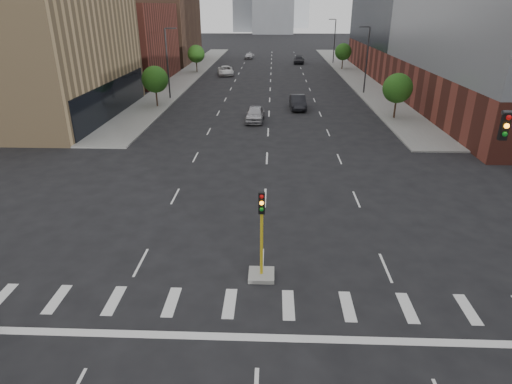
# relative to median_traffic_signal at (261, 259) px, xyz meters

# --- Properties ---
(sidewalk_left_far) EXTENTS (5.00, 92.00, 0.15)m
(sidewalk_left_far) POSITION_rel_median_traffic_signal_xyz_m (-15.00, 65.03, -0.90)
(sidewalk_left_far) COLOR gray
(sidewalk_left_far) RESTS_ON ground
(sidewalk_right_far) EXTENTS (5.00, 92.00, 0.15)m
(sidewalk_right_far) POSITION_rel_median_traffic_signal_xyz_m (15.00, 65.03, -0.90)
(sidewalk_right_far) COLOR gray
(sidewalk_right_far) RESTS_ON ground
(building_left_mid) EXTENTS (20.00, 24.00, 14.00)m
(building_left_mid) POSITION_rel_median_traffic_signal_xyz_m (-27.50, 31.03, 6.03)
(building_left_mid) COLOR #9E8059
(building_left_mid) RESTS_ON ground
(building_left_far_a) EXTENTS (20.00, 22.00, 12.00)m
(building_left_far_a) POSITION_rel_median_traffic_signal_xyz_m (-27.50, 57.03, 5.03)
(building_left_far_a) COLOR brown
(building_left_far_a) RESTS_ON ground
(building_left_far_b) EXTENTS (20.00, 24.00, 13.00)m
(building_left_far_b) POSITION_rel_median_traffic_signal_xyz_m (-27.50, 83.03, 5.53)
(building_left_far_b) COLOR brown
(building_left_far_b) RESTS_ON ground
(building_right_main) EXTENTS (24.00, 70.00, 22.00)m
(building_right_main) POSITION_rel_median_traffic_signal_xyz_m (29.50, 51.03, 10.03)
(building_right_main) COLOR brown
(building_right_main) RESTS_ON ground
(median_traffic_signal) EXTENTS (1.20, 1.20, 4.40)m
(median_traffic_signal) POSITION_rel_median_traffic_signal_xyz_m (0.00, 0.00, 0.00)
(median_traffic_signal) COLOR #999993
(median_traffic_signal) RESTS_ON ground
(streetlight_right_a) EXTENTS (1.60, 0.22, 9.07)m
(streetlight_right_a) POSITION_rel_median_traffic_signal_xyz_m (13.41, 46.03, 4.04)
(streetlight_right_a) COLOR #2D2D30
(streetlight_right_a) RESTS_ON ground
(streetlight_right_b) EXTENTS (1.60, 0.22, 9.07)m
(streetlight_right_b) POSITION_rel_median_traffic_signal_xyz_m (13.41, 81.03, 4.04)
(streetlight_right_b) COLOR #2D2D30
(streetlight_right_b) RESTS_ON ground
(streetlight_left) EXTENTS (1.60, 0.22, 9.07)m
(streetlight_left) POSITION_rel_median_traffic_signal_xyz_m (-13.41, 41.03, 4.04)
(streetlight_left) COLOR #2D2D30
(streetlight_left) RESTS_ON ground
(tree_left_near) EXTENTS (3.20, 3.20, 4.85)m
(tree_left_near) POSITION_rel_median_traffic_signal_xyz_m (-14.00, 36.03, 2.42)
(tree_left_near) COLOR #382619
(tree_left_near) RESTS_ON ground
(tree_left_far) EXTENTS (3.20, 3.20, 4.85)m
(tree_left_far) POSITION_rel_median_traffic_signal_xyz_m (-14.00, 66.03, 2.42)
(tree_left_far) COLOR #382619
(tree_left_far) RESTS_ON ground
(tree_right_near) EXTENTS (3.20, 3.20, 4.85)m
(tree_right_near) POSITION_rel_median_traffic_signal_xyz_m (14.00, 31.03, 2.42)
(tree_right_near) COLOR #382619
(tree_right_near) RESTS_ON ground
(tree_right_far) EXTENTS (3.20, 3.20, 4.85)m
(tree_right_far) POSITION_rel_median_traffic_signal_xyz_m (14.00, 71.03, 2.42)
(tree_right_far) COLOR #382619
(tree_right_far) RESTS_ON ground
(car_near_left) EXTENTS (2.11, 4.86, 1.63)m
(car_near_left) POSITION_rel_median_traffic_signal_xyz_m (-1.50, 29.37, -0.16)
(car_near_left) COLOR #ADACB1
(car_near_left) RESTS_ON ground
(car_mid_right) EXTENTS (1.97, 5.10, 1.66)m
(car_mid_right) POSITION_rel_median_traffic_signal_xyz_m (3.47, 35.65, -0.14)
(car_mid_right) COLOR black
(car_mid_right) RESTS_ON ground
(car_far_left) EXTENTS (3.52, 6.11, 1.60)m
(car_far_left) POSITION_rel_median_traffic_signal_xyz_m (-8.22, 62.88, -0.17)
(car_far_left) COLOR white
(car_far_left) RESTS_ON ground
(car_deep_right) EXTENTS (2.62, 5.51, 1.55)m
(car_deep_right) POSITION_rel_median_traffic_signal_xyz_m (6.04, 80.53, -0.20)
(car_deep_right) COLOR black
(car_deep_right) RESTS_ON ground
(car_distant) EXTENTS (2.42, 4.61, 1.49)m
(car_distant) POSITION_rel_median_traffic_signal_xyz_m (-5.26, 88.83, -0.23)
(car_distant) COLOR #BAB9BF
(car_distant) RESTS_ON ground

